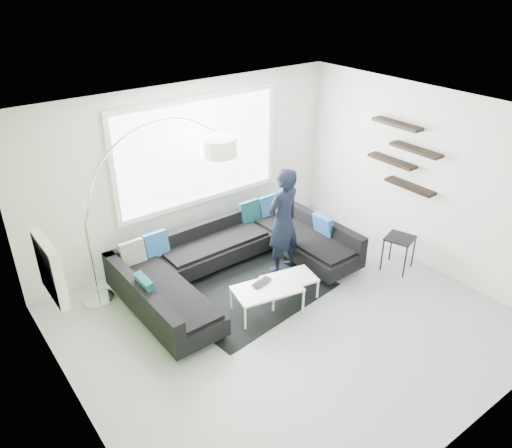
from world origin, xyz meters
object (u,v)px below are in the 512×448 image
(arc_lamp, at_px, (85,224))
(side_table, at_px, (398,253))
(coffee_table, at_px, (278,293))
(sectional_sofa, at_px, (239,263))
(person, at_px, (283,222))
(laptop, at_px, (264,284))

(arc_lamp, xyz_separation_m, side_table, (4.14, -2.04, -0.97))
(coffee_table, distance_m, side_table, 2.14)
(sectional_sofa, distance_m, side_table, 2.53)
(side_table, relative_size, person, 0.33)
(coffee_table, xyz_separation_m, arc_lamp, (-2.04, 1.63, 1.06))
(arc_lamp, bearing_deg, person, -10.92)
(person, height_order, laptop, person)
(sectional_sofa, distance_m, arc_lamp, 2.29)
(side_table, xyz_separation_m, laptop, (-2.31, 0.47, 0.12))
(arc_lamp, distance_m, laptop, 2.56)
(person, xyz_separation_m, laptop, (-0.83, -0.61, -0.46))
(coffee_table, xyz_separation_m, person, (0.62, 0.67, 0.67))
(sectional_sofa, distance_m, person, 0.92)
(sectional_sofa, xyz_separation_m, laptop, (-0.10, -0.76, 0.08))
(sectional_sofa, relative_size, side_table, 6.06)
(sectional_sofa, height_order, laptop, sectional_sofa)
(coffee_table, bearing_deg, laptop, 175.84)
(side_table, height_order, person, person)
(sectional_sofa, distance_m, coffee_table, 0.84)
(side_table, bearing_deg, laptop, 168.45)
(sectional_sofa, xyz_separation_m, coffee_table, (0.11, -0.82, -0.13))
(arc_lamp, relative_size, laptop, 6.95)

